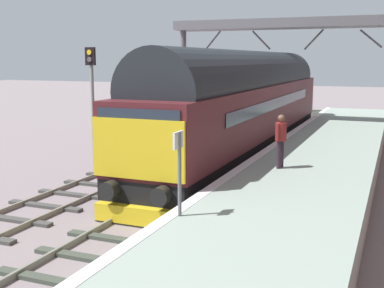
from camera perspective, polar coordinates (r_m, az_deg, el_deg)
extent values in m
plane|color=gray|center=(15.53, -1.83, -6.52)|extent=(140.00, 140.00, 0.00)
cube|color=slate|center=(15.80, -4.22, -5.97)|extent=(0.07, 60.00, 0.15)
cube|color=slate|center=(15.24, 0.65, -6.54)|extent=(0.07, 60.00, 0.15)
cube|color=#40473C|center=(10.56, -15.97, -14.62)|extent=(2.50, 0.26, 0.09)
cube|color=#40473C|center=(11.46, -12.11, -12.48)|extent=(2.50, 0.26, 0.09)
cube|color=#40473C|center=(12.42, -8.88, -10.62)|extent=(2.50, 0.26, 0.09)
cube|color=#40473C|center=(13.42, -6.15, -9.00)|extent=(2.50, 0.26, 0.09)
cube|color=#40473C|center=(14.45, -3.83, -7.59)|extent=(2.50, 0.26, 0.09)
cube|color=#40473C|center=(15.51, -1.83, -6.36)|extent=(2.50, 0.26, 0.09)
cube|color=#40473C|center=(16.60, -0.10, -5.29)|extent=(2.50, 0.26, 0.09)
cube|color=#40473C|center=(17.70, 1.41, -4.34)|extent=(2.50, 0.26, 0.09)
cube|color=#40473C|center=(18.82, 2.74, -3.51)|extent=(2.50, 0.26, 0.09)
cube|color=#40473C|center=(19.95, 3.92, -2.76)|extent=(2.50, 0.26, 0.09)
cube|color=#40473C|center=(21.09, 4.97, -2.10)|extent=(2.50, 0.26, 0.09)
cube|color=#40473C|center=(22.24, 5.91, -1.50)|extent=(2.50, 0.26, 0.09)
cube|color=#40473C|center=(23.40, 6.76, -0.97)|extent=(2.50, 0.26, 0.09)
cube|color=#40473C|center=(24.56, 7.52, -0.48)|extent=(2.50, 0.26, 0.09)
cube|color=#40473C|center=(25.73, 8.22, -0.04)|extent=(2.50, 0.26, 0.09)
cube|color=#40473C|center=(26.91, 8.86, 0.37)|extent=(2.50, 0.26, 0.09)
cube|color=#40473C|center=(28.09, 9.44, 0.74)|extent=(2.50, 0.26, 0.09)
cube|color=#40473C|center=(29.27, 9.98, 1.08)|extent=(2.50, 0.26, 0.09)
cube|color=#40473C|center=(30.45, 10.47, 1.40)|extent=(2.50, 0.26, 0.09)
cube|color=#40473C|center=(31.64, 10.93, 1.69)|extent=(2.50, 0.26, 0.09)
cube|color=#40473C|center=(32.83, 11.36, 1.95)|extent=(2.50, 0.26, 0.09)
cube|color=#40473C|center=(34.03, 11.75, 2.21)|extent=(2.50, 0.26, 0.09)
cube|color=#40473C|center=(35.22, 12.12, 2.44)|extent=(2.50, 0.26, 0.09)
cube|color=#40473C|center=(36.42, 12.46, 2.66)|extent=(2.50, 0.26, 0.09)
cube|color=#40473C|center=(37.62, 12.79, 2.86)|extent=(2.50, 0.26, 0.09)
cube|color=#40473C|center=(38.82, 13.09, 3.05)|extent=(2.50, 0.26, 0.09)
cube|color=#40473C|center=(40.02, 13.37, 3.23)|extent=(2.50, 0.26, 0.09)
cube|color=#40473C|center=(41.23, 13.64, 3.40)|extent=(2.50, 0.26, 0.09)
cube|color=#40473C|center=(42.43, 13.89, 3.56)|extent=(2.50, 0.26, 0.09)
cube|color=#40473C|center=(43.64, 14.13, 3.71)|extent=(2.50, 0.26, 0.09)
cube|color=gray|center=(17.49, -14.04, -4.70)|extent=(0.07, 60.00, 0.15)
cube|color=gray|center=(16.70, -10.04, -5.24)|extent=(0.07, 60.00, 0.15)
cube|color=#454441|center=(14.53, -19.73, -8.06)|extent=(2.50, 0.26, 0.09)
cube|color=#454441|center=(15.51, -16.36, -6.76)|extent=(2.50, 0.26, 0.09)
cube|color=#454441|center=(16.56, -13.41, -5.60)|extent=(2.50, 0.26, 0.09)
cube|color=#454441|center=(17.64, -10.84, -4.57)|extent=(2.50, 0.26, 0.09)
cube|color=#454441|center=(18.76, -8.57, -3.65)|extent=(2.50, 0.26, 0.09)
cube|color=#454441|center=(19.92, -6.56, -2.83)|extent=(2.50, 0.26, 0.09)
cube|color=#454441|center=(21.09, -4.78, -2.10)|extent=(2.50, 0.26, 0.09)
cube|color=#454441|center=(22.29, -3.19, -1.44)|extent=(2.50, 0.26, 0.09)
cube|color=#454441|center=(23.51, -1.77, -0.85)|extent=(2.50, 0.26, 0.09)
cube|color=#454441|center=(24.74, -0.48, -0.32)|extent=(2.50, 0.26, 0.09)
cube|color=#454441|center=(25.99, 0.68, 0.16)|extent=(2.50, 0.26, 0.09)
cube|color=#454441|center=(27.24, 1.73, 0.59)|extent=(2.50, 0.26, 0.09)
cube|color=#454441|center=(28.51, 2.69, 0.99)|extent=(2.50, 0.26, 0.09)
cube|color=#454441|center=(29.78, 3.57, 1.35)|extent=(2.50, 0.26, 0.09)
cube|color=#454441|center=(31.06, 4.38, 1.69)|extent=(2.50, 0.26, 0.09)
cube|color=#454441|center=(32.35, 5.13, 1.99)|extent=(2.50, 0.26, 0.09)
cube|color=#454441|center=(33.65, 5.81, 2.28)|extent=(2.50, 0.26, 0.09)
cube|color=#454441|center=(34.95, 6.45, 2.54)|extent=(2.50, 0.26, 0.09)
cube|color=#454441|center=(36.25, 7.04, 2.78)|extent=(2.50, 0.26, 0.09)
cube|color=#454441|center=(37.56, 7.59, 3.00)|extent=(2.50, 0.26, 0.09)
cube|color=#454441|center=(38.88, 8.10, 3.21)|extent=(2.50, 0.26, 0.09)
cube|color=#454441|center=(40.19, 8.58, 3.41)|extent=(2.50, 0.26, 0.09)
cube|color=#454441|center=(41.51, 9.03, 3.59)|extent=(2.50, 0.26, 0.09)
cube|color=#454441|center=(42.83, 9.45, 3.76)|extent=(2.50, 0.26, 0.09)
cube|color=#454441|center=(44.16, 9.85, 3.93)|extent=(2.50, 0.26, 0.09)
cube|color=#94A69B|center=(14.35, 11.47, -5.99)|extent=(4.00, 44.00, 1.00)
cube|color=white|center=(14.67, 4.41, -3.45)|extent=(0.30, 44.00, 0.01)
cube|color=black|center=(22.27, 6.07, 0.53)|extent=(2.56, 19.73, 0.60)
cube|color=#521C21|center=(22.10, 6.13, 3.99)|extent=(2.70, 19.73, 2.10)
cylinder|color=#21262C|center=(22.01, 6.19, 7.18)|extent=(2.56, 18.15, 2.57)
cube|color=yellow|center=(12.98, -6.17, -0.62)|extent=(2.65, 0.08, 1.58)
cube|color=#232D3D|center=(12.89, -6.19, 2.58)|extent=(2.38, 0.04, 0.64)
cube|color=#232D3D|center=(21.73, 9.63, 4.61)|extent=(0.04, 13.81, 0.44)
cylinder|color=black|center=(13.41, -9.35, -5.18)|extent=(0.48, 0.35, 0.48)
cylinder|color=black|center=(12.71, -3.54, -5.90)|extent=(0.48, 0.35, 0.48)
cube|color=yellow|center=(13.35, -6.16, -8.01)|extent=(2.43, 0.36, 0.47)
cylinder|color=black|center=(14.96, -2.60, -5.08)|extent=(1.64, 1.04, 1.04)
cylinder|color=black|center=(15.94, -0.94, -4.16)|extent=(1.64, 1.04, 1.04)
cylinder|color=black|center=(16.93, 0.53, -3.34)|extent=(1.64, 1.04, 1.04)
cylinder|color=black|center=(27.88, 9.40, 1.66)|extent=(1.64, 1.04, 1.04)
cylinder|color=black|center=(28.94, 9.89, 1.94)|extent=(1.64, 1.04, 1.04)
cylinder|color=black|center=(30.01, 10.35, 2.19)|extent=(1.64, 1.04, 1.04)
cylinder|color=gray|center=(20.81, -11.19, 4.13)|extent=(0.14, 0.14, 4.78)
cube|color=black|center=(20.67, -11.47, 9.74)|extent=(0.44, 0.10, 0.71)
cylinder|color=yellow|center=(20.62, -11.58, 10.16)|extent=(0.20, 0.06, 0.20)
cylinder|color=#50504E|center=(20.62, -11.55, 9.39)|extent=(0.20, 0.06, 0.20)
cylinder|color=gray|center=(27.23, -2.63, 5.64)|extent=(0.14, 0.14, 4.86)
cube|color=black|center=(27.11, -2.71, 9.41)|extent=(0.44, 0.10, 1.27)
cylinder|color=#50504E|center=(27.06, -2.77, 10.33)|extent=(0.20, 0.06, 0.20)
cylinder|color=green|center=(27.06, -2.77, 9.74)|extent=(0.20, 0.06, 0.20)
cylinder|color=#53470A|center=(27.06, -2.76, 9.15)|extent=(0.20, 0.06, 0.20)
cylinder|color=#500807|center=(27.06, -2.76, 8.55)|extent=(0.20, 0.06, 0.20)
cylinder|color=slate|center=(10.62, -1.42, -3.44)|extent=(0.08, 0.08, 1.81)
cube|color=silver|center=(10.49, -1.59, 0.44)|extent=(0.05, 0.44, 0.36)
cube|color=black|center=(10.51, -1.73, 0.45)|extent=(0.01, 0.20, 0.24)
cylinder|color=#342430|center=(15.56, 9.82, -1.21)|extent=(0.13, 0.13, 0.84)
cylinder|color=#342430|center=(15.74, 10.14, -1.10)|extent=(0.13, 0.13, 0.84)
cylinder|color=maroon|center=(15.54, 10.05, 1.38)|extent=(0.41, 0.41, 0.56)
sphere|color=brown|center=(15.48, 10.10, 2.89)|extent=(0.22, 0.22, 0.22)
cylinder|color=maroon|center=(15.35, 9.71, 1.29)|extent=(0.09, 0.09, 0.52)
cylinder|color=maroon|center=(15.73, 10.39, 1.47)|extent=(0.09, 0.09, 0.52)
cylinder|color=slate|center=(29.99, -0.99, 7.05)|extent=(0.36, 0.36, 5.94)
cube|color=slate|center=(28.18, 10.80, 13.27)|extent=(12.62, 2.00, 0.50)
cylinder|color=slate|center=(29.31, 2.35, 11.61)|extent=(0.99, 0.10, 1.12)
cylinder|color=slate|center=(28.46, 7.87, 11.59)|extent=(1.07, 0.10, 1.05)
cylinder|color=slate|center=(27.88, 13.68, 11.46)|extent=(1.02, 0.10, 1.10)
cylinder|color=slate|center=(27.59, 19.65, 11.20)|extent=(1.15, 0.10, 0.97)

